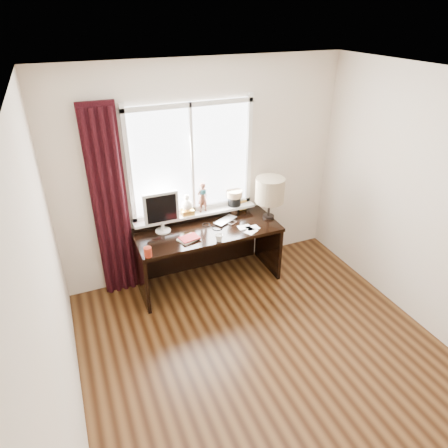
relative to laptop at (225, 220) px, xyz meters
name	(u,v)px	position (x,y,z in m)	size (l,w,h in m)	color
floor	(280,374)	(-0.17, -1.73, -0.76)	(3.50, 4.00, 0.00)	#563518
ceiling	(308,88)	(-0.17, -1.73, 1.84)	(3.50, 4.00, 0.00)	white
wall_back	(203,173)	(-0.17, 0.27, 0.54)	(3.50, 2.60, 0.00)	beige
wall_left	(55,319)	(-1.92, -1.73, 0.54)	(4.00, 2.60, 0.00)	beige
laptop	(225,220)	(0.00, 0.00, 0.00)	(0.31, 0.20, 0.02)	silver
mug	(219,237)	(-0.25, -0.40, 0.03)	(0.09, 0.08, 0.09)	white
red_cup	(148,252)	(-1.05, -0.40, 0.04)	(0.08, 0.08, 0.11)	maroon
window	(194,175)	(-0.30, 0.23, 0.55)	(1.52, 0.20, 1.40)	white
curtain	(110,207)	(-1.30, 0.18, 0.35)	(0.38, 0.09, 2.25)	black
desk	(205,243)	(-0.27, 0.00, -0.26)	(1.70, 0.70, 0.75)	black
monitor	(161,210)	(-0.77, 0.06, 0.27)	(0.40, 0.18, 0.49)	beige
notebook_stack	(189,238)	(-0.55, -0.24, 0.00)	(0.26, 0.23, 0.03)	beige
brush_holder	(234,209)	(0.18, 0.15, 0.05)	(0.09, 0.09, 0.25)	black
icon_frame	(243,205)	(0.33, 0.20, 0.05)	(0.10, 0.03, 0.13)	gold
table_lamp	(270,191)	(0.53, -0.12, 0.35)	(0.35, 0.35, 0.52)	black
loose_papers	(249,229)	(0.19, -0.28, -0.01)	(0.24, 0.26, 0.00)	white
desk_cables	(219,224)	(-0.11, -0.05, -0.01)	(0.47, 0.31, 0.01)	black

